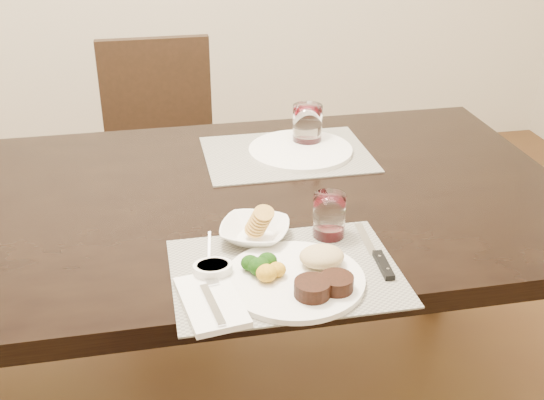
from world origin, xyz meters
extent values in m
cube|color=black|center=(0.00, 0.00, 0.72)|extent=(2.00, 1.00, 0.05)
cube|color=black|center=(0.92, 0.42, 0.35)|extent=(0.08, 0.08, 0.70)
cube|color=black|center=(0.00, 0.85, 0.43)|extent=(0.42, 0.42, 0.04)
cube|color=black|center=(-0.18, 0.67, 0.21)|extent=(0.04, 0.04, 0.41)
cube|color=black|center=(0.18, 0.67, 0.21)|extent=(0.04, 0.04, 0.41)
cube|color=black|center=(-0.18, 1.03, 0.21)|extent=(0.04, 0.04, 0.41)
cube|color=black|center=(0.18, 1.03, 0.21)|extent=(0.04, 0.04, 0.41)
cube|color=black|center=(0.00, 1.04, 0.68)|extent=(0.42, 0.04, 0.45)
cube|color=gray|center=(0.20, -0.38, 0.75)|extent=(0.46, 0.34, 0.00)
cube|color=gray|center=(0.33, 0.22, 0.75)|extent=(0.46, 0.34, 0.00)
cylinder|color=white|center=(0.21, -0.42, 0.76)|extent=(0.28, 0.28, 0.01)
cylinder|color=black|center=(0.23, -0.48, 0.78)|extent=(0.07, 0.07, 0.03)
cylinder|color=black|center=(0.28, -0.47, 0.78)|extent=(0.07, 0.07, 0.03)
ellipsoid|color=tan|center=(0.27, -0.38, 0.79)|extent=(0.09, 0.08, 0.04)
ellipsoid|color=#193C0B|center=(0.14, -0.39, 0.78)|extent=(0.04, 0.04, 0.04)
ellipsoid|color=gold|center=(0.15, -0.42, 0.78)|extent=(0.04, 0.04, 0.03)
cube|color=white|center=(0.04, -0.46, 0.76)|extent=(0.13, 0.20, 0.01)
cube|color=silver|center=(0.04, -0.48, 0.77)|extent=(0.03, 0.13, 0.01)
cube|color=silver|center=(0.04, -0.39, 0.77)|extent=(0.03, 0.05, 0.00)
cube|color=silver|center=(0.40, -0.29, 0.76)|extent=(0.03, 0.14, 0.00)
cube|color=black|center=(0.40, -0.40, 0.76)|extent=(0.03, 0.10, 0.01)
imported|color=white|center=(0.16, -0.24, 0.77)|extent=(0.19, 0.19, 0.04)
cylinder|color=#B48138|center=(0.16, -0.24, 0.80)|extent=(0.05, 0.05, 0.05)
cylinder|color=white|center=(0.05, -0.37, 0.77)|extent=(0.08, 0.08, 0.03)
cylinder|color=#0D3D0F|center=(0.05, -0.37, 0.78)|extent=(0.06, 0.06, 0.01)
cube|color=silver|center=(0.05, -0.32, 0.80)|extent=(0.01, 0.05, 0.04)
cylinder|color=silver|center=(0.32, -0.25, 0.80)|extent=(0.07, 0.07, 0.10)
cylinder|color=#3A050A|center=(0.32, -0.25, 0.77)|extent=(0.06, 0.06, 0.02)
cylinder|color=white|center=(0.37, 0.22, 0.76)|extent=(0.29, 0.29, 0.01)
cylinder|color=silver|center=(0.41, 0.28, 0.81)|extent=(0.08, 0.08, 0.12)
cylinder|color=#3A050A|center=(0.41, 0.28, 0.77)|extent=(0.07, 0.07, 0.03)
camera|label=1|loc=(-0.06, -1.51, 1.51)|focal=45.00mm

